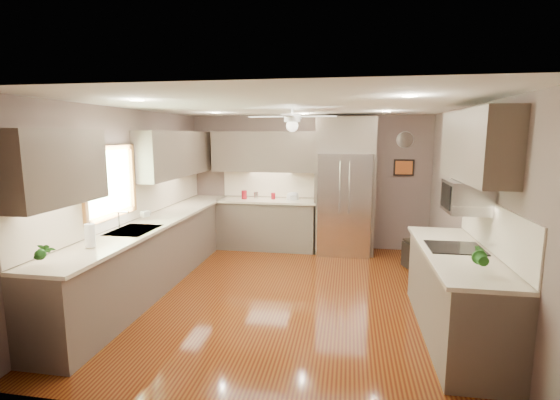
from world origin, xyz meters
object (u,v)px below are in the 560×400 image
(potted_plant_right, at_px, (480,256))
(paper_towel, at_px, (90,235))
(canister_a, at_px, (244,195))
(potted_plant_left, at_px, (41,252))
(microwave, at_px, (466,197))
(soap_bottle, at_px, (146,214))
(canister_d, at_px, (273,196))
(refrigerator, at_px, (345,188))
(bowl, at_px, (293,199))
(canister_b, at_px, (256,195))
(stool, at_px, (417,255))

(potted_plant_right, relative_size, paper_towel, 1.11)
(canister_a, xyz_separation_m, potted_plant_left, (-0.79, -4.22, 0.08))
(potted_plant_left, bearing_deg, canister_a, 79.42)
(potted_plant_right, height_order, microwave, microwave)
(potted_plant_left, relative_size, microwave, 0.57)
(soap_bottle, distance_m, microwave, 4.18)
(canister_d, relative_size, microwave, 0.22)
(canister_a, height_order, potted_plant_left, potted_plant_left)
(soap_bottle, bearing_deg, refrigerator, 36.33)
(canister_d, distance_m, bowl, 0.38)
(potted_plant_right, relative_size, microwave, 0.54)
(bowl, distance_m, paper_towel, 3.94)
(canister_b, bearing_deg, microwave, -42.91)
(microwave, bearing_deg, canister_a, 139.52)
(microwave, bearing_deg, paper_towel, -168.56)
(potted_plant_right, distance_m, bowl, 4.28)
(refrigerator, bearing_deg, stool, -32.77)
(potted_plant_left, height_order, refrigerator, refrigerator)
(potted_plant_left, xyz_separation_m, stool, (3.84, 3.43, -0.86))
(potted_plant_right, xyz_separation_m, refrigerator, (-1.22, 3.65, 0.10))
(potted_plant_left, bearing_deg, refrigerator, 57.60)
(canister_b, bearing_deg, soap_bottle, -118.20)
(refrigerator, relative_size, paper_towel, 9.11)
(canister_b, distance_m, microwave, 4.09)
(canister_a, relative_size, bowl, 0.68)
(canister_a, bearing_deg, refrigerator, -0.71)
(canister_a, height_order, microwave, microwave)
(canister_d, height_order, microwave, microwave)
(soap_bottle, bearing_deg, canister_b, 61.80)
(potted_plant_left, distance_m, refrigerator, 4.97)
(potted_plant_right, height_order, bowl, potted_plant_right)
(bowl, relative_size, stool, 0.52)
(potted_plant_left, height_order, potted_plant_right, potted_plant_left)
(potted_plant_left, relative_size, bowl, 1.30)
(canister_b, bearing_deg, canister_a, -170.54)
(canister_d, height_order, potted_plant_right, potted_plant_right)
(canister_d, bearing_deg, microwave, -46.53)
(soap_bottle, relative_size, refrigerator, 0.07)
(paper_towel, bearing_deg, refrigerator, 53.01)
(soap_bottle, xyz_separation_m, potted_plant_left, (0.12, -2.15, 0.07))
(bowl, height_order, paper_towel, paper_towel)
(refrigerator, xyz_separation_m, paper_towel, (-2.64, -3.51, -0.11))
(stool, bearing_deg, soap_bottle, -162.03)
(canister_a, relative_size, soap_bottle, 0.92)
(canister_a, xyz_separation_m, soap_bottle, (-0.91, -2.07, 0.01))
(refrigerator, height_order, stool, refrigerator)
(canister_b, height_order, bowl, canister_b)
(stool, bearing_deg, microwave, -85.72)
(canister_a, height_order, refrigerator, refrigerator)
(bowl, xyz_separation_m, microwave, (2.28, -2.75, 0.51))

